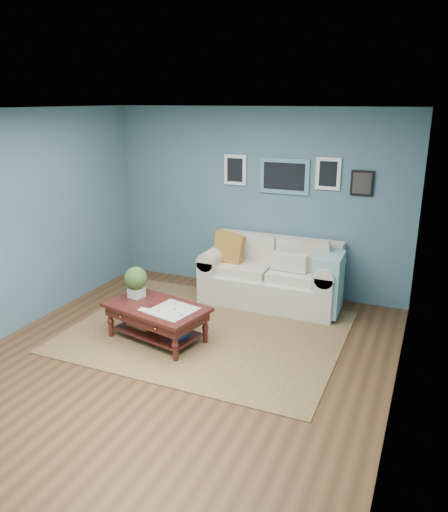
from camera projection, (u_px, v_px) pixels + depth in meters
The scene contains 4 objects.
room_shell at pixel (180, 243), 5.20m from camera, with size 5.00×5.02×2.70m.
area_rug at pixel (207, 331), 6.27m from camera, with size 3.29×2.63×0.01m, color brown.
loveseat at pixel (278, 276), 7.03m from camera, with size 1.96×0.89×1.01m.
coffee_table at pixel (153, 310), 5.99m from camera, with size 1.32×0.94×0.84m.
Camera 1 is at (2.42, -4.35, 2.80)m, focal length 35.00 mm.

